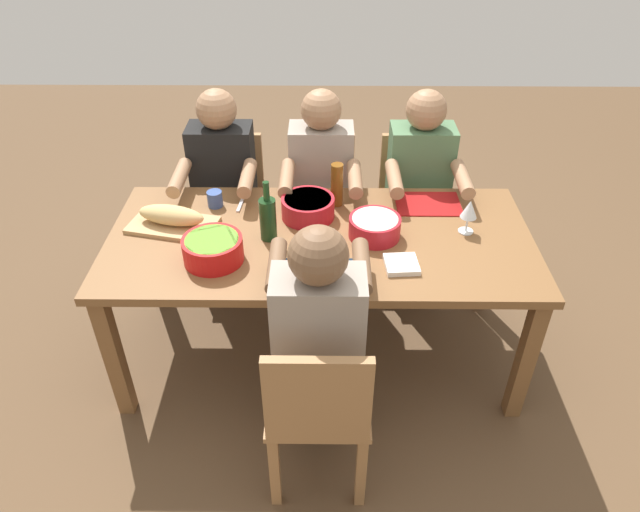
{
  "coord_description": "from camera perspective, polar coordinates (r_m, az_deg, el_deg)",
  "views": [
    {
      "loc": [
        0.02,
        -2.19,
        2.24
      ],
      "look_at": [
        0.0,
        0.0,
        0.63
      ],
      "focal_mm": 32.44,
      "sensor_mm": 36.0,
      "label": 1
    }
  ],
  "objects": [
    {
      "name": "ground_plane",
      "position": [
        3.13,
        -0.0,
        -9.31
      ],
      "size": [
        8.0,
        8.0,
        0.0
      ],
      "primitive_type": "plane",
      "color": "brown"
    },
    {
      "name": "dining_table",
      "position": [
        2.7,
        -0.0,
        0.52
      ],
      "size": [
        1.95,
        0.9,
        0.74
      ],
      "color": "brown",
      "rests_on": "ground_plane"
    },
    {
      "name": "chair_far_right",
      "position": [
        3.48,
        9.04,
        5.55
      ],
      "size": [
        0.4,
        0.4,
        0.85
      ],
      "color": "#9E7044",
      "rests_on": "ground_plane"
    },
    {
      "name": "diner_far_right",
      "position": [
        3.22,
        9.79,
        7.15
      ],
      "size": [
        0.41,
        0.53,
        1.2
      ],
      "color": "#2D2D38",
      "rests_on": "ground_plane"
    },
    {
      "name": "chair_near_center",
      "position": [
        2.26,
        -0.2,
        -14.77
      ],
      "size": [
        0.4,
        0.4,
        0.85
      ],
      "color": "#9E7044",
      "rests_on": "ground_plane"
    },
    {
      "name": "diner_near_center",
      "position": [
        2.22,
        -0.15,
        -7.59
      ],
      "size": [
        0.41,
        0.53,
        1.2
      ],
      "color": "#2D2D38",
      "rests_on": "ground_plane"
    },
    {
      "name": "chair_far_left",
      "position": [
        3.49,
        -8.78,
        5.64
      ],
      "size": [
        0.4,
        0.4,
        0.85
      ],
      "color": "#9E7044",
      "rests_on": "ground_plane"
    },
    {
      "name": "diner_far_left",
      "position": [
        3.22,
        -9.56,
        7.25
      ],
      "size": [
        0.41,
        0.53,
        1.2
      ],
      "color": "#2D2D38",
      "rests_on": "ground_plane"
    },
    {
      "name": "chair_far_center",
      "position": [
        3.44,
        0.12,
        5.66
      ],
      "size": [
        0.4,
        0.4,
        0.85
      ],
      "color": "#9E7044",
      "rests_on": "ground_plane"
    },
    {
      "name": "diner_far_center",
      "position": [
        3.17,
        0.1,
        7.3
      ],
      "size": [
        0.41,
        0.53,
        1.2
      ],
      "color": "#2D2D38",
      "rests_on": "ground_plane"
    },
    {
      "name": "serving_bowl_salad",
      "position": [
        2.51,
        -10.54,
        0.79
      ],
      "size": [
        0.26,
        0.26,
        0.11
      ],
      "color": "red",
      "rests_on": "dining_table"
    },
    {
      "name": "serving_bowl_greens",
      "position": [
        2.76,
        -1.2,
        4.92
      ],
      "size": [
        0.25,
        0.25,
        0.1
      ],
      "color": "#B21923",
      "rests_on": "dining_table"
    },
    {
      "name": "serving_bowl_pasta",
      "position": [
        2.64,
        5.42,
        2.97
      ],
      "size": [
        0.24,
        0.24,
        0.1
      ],
      "color": "#B21923",
      "rests_on": "dining_table"
    },
    {
      "name": "cutting_board",
      "position": [
        2.8,
        -14.3,
        2.98
      ],
      "size": [
        0.44,
        0.3,
        0.02
      ],
      "primitive_type": "cube",
      "rotation": [
        0.0,
        0.0,
        -0.22
      ],
      "color": "tan",
      "rests_on": "dining_table"
    },
    {
      "name": "bread_loaf",
      "position": [
        2.77,
        -14.47,
        3.92
      ],
      "size": [
        0.34,
        0.18,
        0.09
      ],
      "primitive_type": "ellipsoid",
      "rotation": [
        0.0,
        0.0,
        -0.22
      ],
      "color": "tan",
      "rests_on": "cutting_board"
    },
    {
      "name": "wine_bottle",
      "position": [
        2.59,
        -5.16,
        3.77
      ],
      "size": [
        0.08,
        0.08,
        0.29
      ],
      "color": "#193819",
      "rests_on": "dining_table"
    },
    {
      "name": "beer_bottle",
      "position": [
        2.84,
        1.68,
        7.04
      ],
      "size": [
        0.06,
        0.06,
        0.22
      ],
      "primitive_type": "cylinder",
      "color": "brown",
      "rests_on": "dining_table"
    },
    {
      "name": "wine_glass",
      "position": [
        2.71,
        14.52,
        4.37
      ],
      "size": [
        0.08,
        0.08,
        0.17
      ],
      "color": "silver",
      "rests_on": "dining_table"
    },
    {
      "name": "placemat_far_right",
      "position": [
        2.94,
        10.62,
        5.08
      ],
      "size": [
        0.32,
        0.23,
        0.01
      ],
      "primitive_type": "cube",
      "color": "maroon",
      "rests_on": "dining_table"
    },
    {
      "name": "placemat_near_center",
      "position": [
        2.42,
        -0.07,
        -1.9
      ],
      "size": [
        0.32,
        0.23,
        0.01
      ],
      "primitive_type": "cube",
      "color": "#142333",
      "rests_on": "dining_table"
    },
    {
      "name": "cup_far_left",
      "position": [
        2.91,
        -10.33,
        5.57
      ],
      "size": [
        0.07,
        0.07,
        0.08
      ],
      "primitive_type": "cylinder",
      "color": "#334C8C",
      "rests_on": "dining_table"
    },
    {
      "name": "fork_far_left",
      "position": [
        2.92,
        -7.78,
        5.23
      ],
      "size": [
        0.03,
        0.17,
        0.01
      ],
      "primitive_type": "cube",
      "rotation": [
        0.0,
        0.0,
        -0.08
      ],
      "color": "silver",
      "rests_on": "dining_table"
    },
    {
      "name": "napkin_stack",
      "position": [
        2.48,
        8.04,
        -0.83
      ],
      "size": [
        0.15,
        0.15,
        0.02
      ],
      "primitive_type": "cube",
      "rotation": [
        0.0,
        0.0,
        0.08
      ],
      "color": "white",
      "rests_on": "dining_table"
    }
  ]
}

